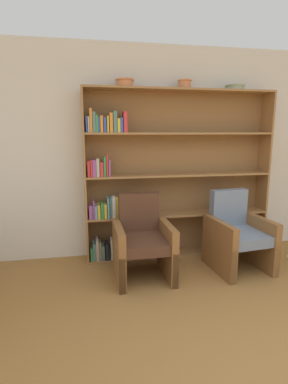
% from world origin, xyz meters
% --- Properties ---
extents(wall_back, '(12.00, 0.06, 2.75)m').
position_xyz_m(wall_back, '(0.00, 2.65, 1.38)').
color(wall_back, silver).
rests_on(wall_back, ground).
extents(bookshelf, '(2.47, 0.30, 2.19)m').
position_xyz_m(bookshelf, '(-0.34, 2.49, 1.06)').
color(bookshelf, olive).
rests_on(bookshelf, ground).
extents(bowl_terracotta, '(0.23, 0.23, 0.10)m').
position_xyz_m(bowl_terracotta, '(-0.85, 2.46, 2.24)').
color(bowl_terracotta, '#C67547').
rests_on(bowl_terracotta, bookshelf).
extents(bowl_olive, '(0.18, 0.18, 0.11)m').
position_xyz_m(bowl_olive, '(-0.10, 2.46, 2.25)').
color(bowl_olive, '#C67547').
rests_on(bowl_olive, bookshelf).
extents(bowl_stoneware, '(0.25, 0.25, 0.07)m').
position_xyz_m(bowl_stoneware, '(0.59, 2.46, 2.23)').
color(bowl_stoneware, gray).
rests_on(bowl_stoneware, bookshelf).
extents(armchair_leather, '(0.65, 0.69, 0.94)m').
position_xyz_m(armchair_leather, '(-0.73, 1.91, 0.42)').
color(armchair_leather, brown).
rests_on(armchair_leather, ground).
extents(armchair_cushioned, '(0.71, 0.74, 0.94)m').
position_xyz_m(armchair_cushioned, '(0.45, 1.91, 0.42)').
color(armchair_cushioned, brown).
rests_on(armchair_cushioned, ground).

